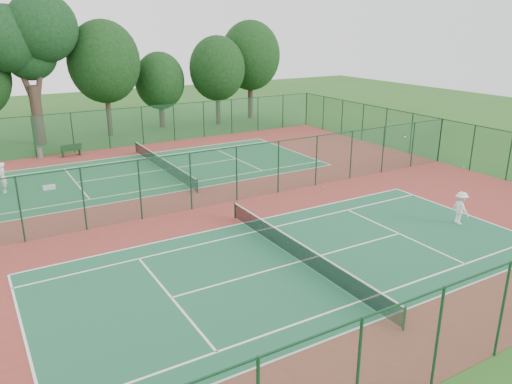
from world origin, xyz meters
TOP-DOWN VIEW (x-y plane):
  - ground at (0.00, 0.00)m, footprint 120.00×120.00m
  - red_pad at (0.00, 0.00)m, footprint 40.00×36.00m
  - court_near at (0.00, -9.00)m, footprint 23.77×10.97m
  - court_far at (0.00, 9.00)m, footprint 23.77×10.97m
  - fence_north at (0.00, 18.00)m, footprint 40.00×0.09m
  - fence_south at (0.00, -18.00)m, footprint 40.00×0.09m
  - fence_east at (20.00, 0.00)m, footprint 0.09×36.00m
  - fence_divider at (0.00, 0.00)m, footprint 40.00×0.09m
  - tennis_net_near at (0.00, -9.00)m, footprint 0.10×12.90m
  - tennis_net_far at (0.00, 9.00)m, footprint 0.10×12.90m
  - player_near at (10.29, -9.68)m, footprint 0.92×1.31m
  - player_far at (-10.87, 9.24)m, footprint 0.53×0.76m
  - trash_bin at (-7.45, 17.49)m, footprint 0.46×0.46m
  - bench at (-5.09, 16.85)m, footprint 1.73×0.61m
  - kit_bag at (-8.25, 8.36)m, footprint 0.79×0.30m
  - stray_ball_a at (2.83, -0.56)m, footprint 0.06×0.06m
  - stray_ball_b at (7.89, -0.66)m, footprint 0.07×0.07m
  - stray_ball_c at (-4.17, -0.65)m, footprint 0.07×0.07m
  - big_tree at (-6.50, 23.09)m, footprint 8.65×6.33m
  - evergreen_row at (0.50, 24.25)m, footprint 39.00×5.00m

SIDE VIEW (x-z plane):
  - ground at x=0.00m, z-range 0.00..0.00m
  - evergreen_row at x=0.50m, z-range -6.00..6.00m
  - red_pad at x=0.00m, z-range 0.00..0.01m
  - court_near at x=0.00m, z-range 0.01..0.02m
  - court_far at x=0.00m, z-range 0.01..0.02m
  - stray_ball_a at x=2.83m, z-range 0.01..0.07m
  - stray_ball_b at x=7.89m, z-range 0.01..0.08m
  - stray_ball_c at x=-4.17m, z-range 0.01..0.08m
  - kit_bag at x=-8.25m, z-range 0.01..0.31m
  - trash_bin at x=-7.45m, z-range 0.01..0.84m
  - tennis_net_near at x=0.00m, z-range 0.06..1.03m
  - tennis_net_far at x=0.00m, z-range 0.06..1.03m
  - bench at x=-5.09m, z-range 0.03..1.07m
  - player_near at x=10.29m, z-range 0.02..1.87m
  - player_far at x=-10.87m, z-range 0.02..2.01m
  - fence_east at x=20.00m, z-range 0.01..3.51m
  - fence_north at x=0.00m, z-range 0.01..3.51m
  - fence_south at x=0.00m, z-range 0.01..3.51m
  - fence_divider at x=0.00m, z-range 0.01..3.51m
  - big_tree at x=-6.50m, z-range 2.77..16.05m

